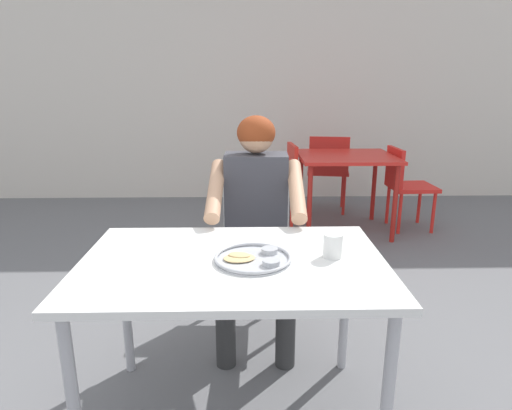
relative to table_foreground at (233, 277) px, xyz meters
name	(u,v)px	position (x,y,z in m)	size (l,w,h in m)	color
back_wall	(236,53)	(-0.05, 3.77, 1.04)	(12.00, 0.12, 3.40)	silver
table_foreground	(233,277)	(0.00, 0.00, 0.00)	(1.18, 0.79, 0.73)	white
thali_tray	(254,258)	(0.08, -0.01, 0.09)	(0.30, 0.30, 0.03)	#B7BABF
drinking_cup	(333,245)	(0.39, 0.02, 0.13)	(0.08, 0.08, 0.10)	white
chair_foreground	(256,236)	(0.11, 0.89, -0.15)	(0.43, 0.42, 0.85)	silver
diner_foreground	(256,210)	(0.10, 0.67, 0.08)	(0.50, 0.56, 1.22)	#303030
table_background_red	(346,165)	(0.98, 2.44, -0.01)	(0.87, 0.78, 0.73)	red
chair_red_left	(280,181)	(0.38, 2.50, -0.18)	(0.45, 0.43, 0.82)	red
chair_red_right	(405,182)	(1.57, 2.48, -0.19)	(0.42, 0.41, 0.79)	red
chair_red_far	(328,167)	(0.93, 3.05, -0.15)	(0.49, 0.45, 0.84)	red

